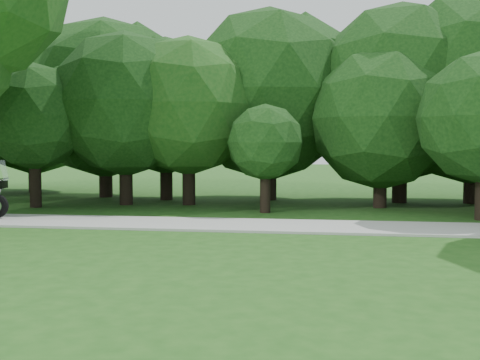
{
  "coord_description": "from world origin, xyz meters",
  "views": [
    {
      "loc": [
        0.32,
        -6.85,
        2.13
      ],
      "look_at": [
        -1.47,
        4.97,
        1.36
      ],
      "focal_mm": 45.0,
      "sensor_mm": 36.0,
      "label": 1
    }
  ],
  "objects": [
    {
      "name": "ground",
      "position": [
        0.0,
        0.0,
        0.0
      ],
      "size": [
        100.0,
        100.0,
        0.0
      ],
      "primitive_type": "plane",
      "color": "#1F4F16",
      "rests_on": "ground"
    },
    {
      "name": "walkway",
      "position": [
        0.0,
        8.0,
        0.03
      ],
      "size": [
        60.0,
        2.2,
        0.06
      ],
      "primitive_type": "cube",
      "color": "#A8A8A3",
      "rests_on": "ground"
    },
    {
      "name": "tree_line",
      "position": [
        1.03,
        14.52,
        3.64
      ],
      "size": [
        40.41,
        11.67,
        7.67
      ],
      "color": "black",
      "rests_on": "ground"
    }
  ]
}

